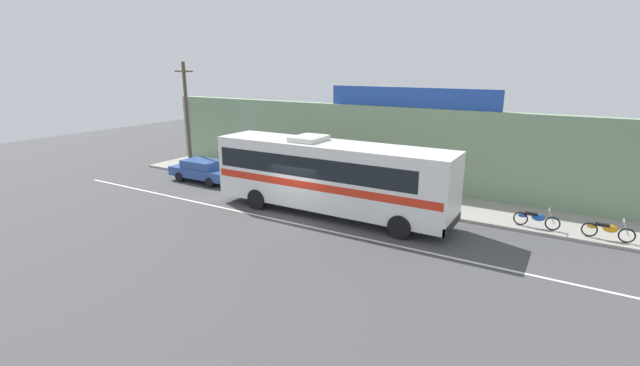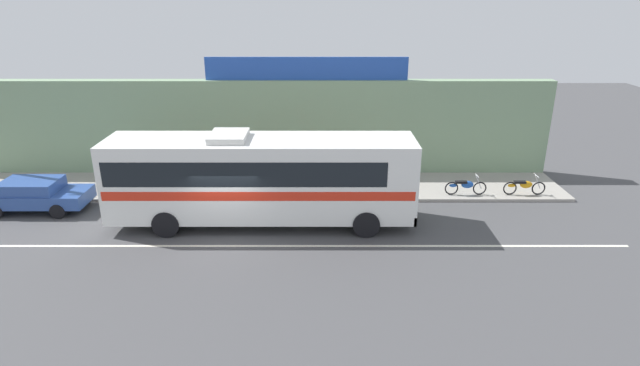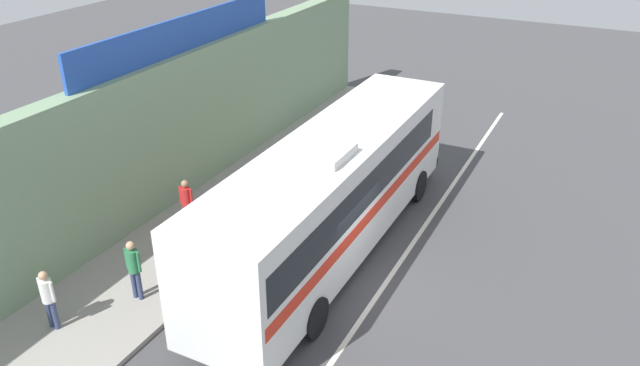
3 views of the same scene
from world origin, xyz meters
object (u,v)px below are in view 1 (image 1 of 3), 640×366
at_px(utility_pole, 187,116).
at_px(motorcycle_purple, 536,218).
at_px(pedestrian_near_shop, 350,171).
at_px(parked_car, 203,170).
at_px(pedestrian_far_left, 279,162).
at_px(motorcycle_green, 607,230).
at_px(pedestrian_far_right, 293,167).
at_px(intercity_bus, 329,173).

xyz_separation_m(utility_pole, motorcycle_purple, (21.30, 0.12, -3.30)).
bearing_deg(pedestrian_near_shop, motorcycle_purple, -9.12).
distance_m(parked_car, motorcycle_purple, 18.85).
xyz_separation_m(utility_pole, pedestrian_near_shop, (11.25, 1.73, -2.76)).
bearing_deg(pedestrian_far_left, motorcycle_green, -5.39).
bearing_deg(parked_car, motorcycle_purple, 4.37).
distance_m(pedestrian_far_left, pedestrian_near_shop, 5.17).
xyz_separation_m(parked_car, motorcycle_purple, (18.79, 1.44, -0.17)).
bearing_deg(motorcycle_green, pedestrian_near_shop, 172.76).
height_order(motorcycle_green, pedestrian_near_shop, pedestrian_near_shop).
distance_m(parked_car, pedestrian_far_right, 5.77).
xyz_separation_m(intercity_bus, pedestrian_far_left, (-6.24, 4.45, -0.99)).
relative_size(pedestrian_far_left, pedestrian_near_shop, 0.97).
bearing_deg(motorcycle_purple, motorcycle_green, -0.03).
bearing_deg(pedestrian_near_shop, utility_pole, -171.23).
distance_m(parked_car, motorcycle_green, 21.51).
relative_size(pedestrian_near_shop, pedestrian_far_right, 0.97).
bearing_deg(motorcycle_green, utility_pole, -179.72).
bearing_deg(pedestrian_far_right, intercity_bus, -37.69).
bearing_deg(pedestrian_near_shop, motorcycle_green, -7.24).
relative_size(motorcycle_purple, pedestrian_far_right, 1.12).
height_order(utility_pole, pedestrian_far_right, utility_pole).
bearing_deg(pedestrian_far_left, pedestrian_far_right, -29.55).
xyz_separation_m(motorcycle_green, pedestrian_far_left, (-17.90, 1.69, 0.51)).
distance_m(intercity_bus, parked_car, 9.98).
height_order(parked_car, motorcycle_purple, parked_car).
bearing_deg(pedestrian_near_shop, pedestrian_far_left, 179.20).
xyz_separation_m(intercity_bus, parked_car, (-9.81, 1.33, -1.33)).
relative_size(intercity_bus, motorcycle_green, 6.24).
height_order(intercity_bus, pedestrian_far_right, intercity_bus).
xyz_separation_m(parked_car, pedestrian_far_left, (3.56, 3.12, 0.34)).
distance_m(intercity_bus, pedestrian_near_shop, 4.61).
bearing_deg(intercity_bus, parked_car, 172.27).
bearing_deg(parked_car, motorcycle_green, 3.82).
xyz_separation_m(parked_car, pedestrian_near_shop, (8.74, 3.05, 0.37)).
relative_size(motorcycle_purple, pedestrian_near_shop, 1.15).
relative_size(utility_pole, motorcycle_purple, 3.77).
height_order(parked_car, motorcycle_green, parked_car).
bearing_deg(intercity_bus, pedestrian_far_right, 142.31).
xyz_separation_m(pedestrian_far_left, pedestrian_far_right, (1.80, -1.02, 0.06)).
xyz_separation_m(parked_car, motorcycle_green, (21.46, 1.43, -0.17)).
xyz_separation_m(motorcycle_purple, pedestrian_far_left, (-15.23, 1.69, 0.51)).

